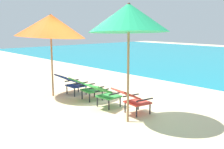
{
  "coord_description": "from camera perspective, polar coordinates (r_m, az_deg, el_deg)",
  "views": [
    {
      "loc": [
        5.92,
        -4.9,
        2.14
      ],
      "look_at": [
        0.0,
        0.32,
        0.75
      ],
      "focal_mm": 45.4,
      "sensor_mm": 36.0,
      "label": 1
    }
  ],
  "objects": [
    {
      "name": "ground_plane",
      "position": [
        10.9,
        14.68,
        -1.67
      ],
      "size": [
        40.0,
        40.0,
        0.0
      ],
      "primitive_type": "plane",
      "color": "beige"
    },
    {
      "name": "lounge_chair_near_left",
      "position": [
        8.08,
        -5.13,
        -2.46
      ],
      "size": [
        0.64,
        0.94,
        0.68
      ],
      "color": "#338E3D",
      "rests_on": "ground_plane"
    },
    {
      "name": "beach_umbrella_left",
      "position": [
        8.59,
        -12.26,
        9.6
      ],
      "size": [
        2.88,
        2.89,
        2.5
      ],
      "color": "olive",
      "rests_on": "ground_plane"
    },
    {
      "name": "lounge_chair_far_left",
      "position": [
        8.75,
        -8.17,
        -1.57
      ],
      "size": [
        0.56,
        0.89,
        0.68
      ],
      "color": "navy",
      "rests_on": "ground_plane"
    },
    {
      "name": "lounge_chair_near_right",
      "position": [
        7.34,
        -1.64,
        -3.7
      ],
      "size": [
        0.59,
        0.91,
        0.68
      ],
      "color": "#338E3D",
      "rests_on": "ground_plane"
    },
    {
      "name": "lounge_chair_far_right",
      "position": [
        6.8,
        4.05,
        -4.82
      ],
      "size": [
        0.63,
        0.93,
        0.68
      ],
      "color": "red",
      "rests_on": "ground_plane"
    },
    {
      "name": "beach_umbrella_right",
      "position": [
        6.07,
        3.38,
        11.33
      ],
      "size": [
        2.39,
        2.38,
        2.64
      ],
      "color": "olive",
      "rests_on": "ground_plane"
    }
  ]
}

